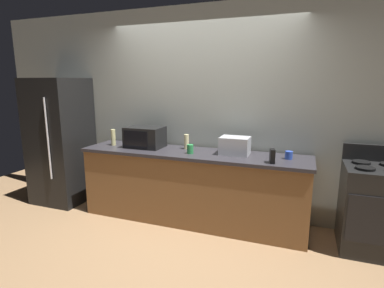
# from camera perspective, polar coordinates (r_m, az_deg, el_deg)

# --- Properties ---
(ground_plane) EXTENTS (8.00, 8.00, 0.00)m
(ground_plane) POSITION_cam_1_polar(r_m,az_deg,el_deg) (3.72, -2.24, -16.48)
(ground_plane) COLOR #93704C
(back_wall) EXTENTS (6.40, 0.10, 2.70)m
(back_wall) POSITION_cam_1_polar(r_m,az_deg,el_deg) (4.06, 2.03, 5.94)
(back_wall) COLOR #9EA399
(back_wall) RESTS_ON ground_plane
(counter_run) EXTENTS (2.84, 0.64, 0.90)m
(counter_run) POSITION_cam_1_polar(r_m,az_deg,el_deg) (3.88, 0.00, -7.96)
(counter_run) COLOR brown
(counter_run) RESTS_ON ground_plane
(refrigerator) EXTENTS (0.72, 0.73, 1.80)m
(refrigerator) POSITION_cam_1_polar(r_m,az_deg,el_deg) (4.85, -23.36, 0.54)
(refrigerator) COLOR black
(refrigerator) RESTS_ON ground_plane
(stove_range) EXTENTS (0.60, 0.61, 1.08)m
(stove_range) POSITION_cam_1_polar(r_m,az_deg,el_deg) (3.73, 30.71, -10.31)
(stove_range) COLOR black
(stove_range) RESTS_ON ground_plane
(microwave) EXTENTS (0.48, 0.35, 0.27)m
(microwave) POSITION_cam_1_polar(r_m,az_deg,el_deg) (4.05, -8.82, 1.28)
(microwave) COLOR black
(microwave) RESTS_ON counter_run
(toaster_oven) EXTENTS (0.34, 0.26, 0.21)m
(toaster_oven) POSITION_cam_1_polar(r_m,az_deg,el_deg) (3.64, 8.03, -0.32)
(toaster_oven) COLOR #B7BABF
(toaster_oven) RESTS_ON counter_run
(cordless_phone) EXTENTS (0.07, 0.12, 0.15)m
(cordless_phone) POSITION_cam_1_polar(r_m,az_deg,el_deg) (3.34, 14.79, -2.20)
(cordless_phone) COLOR black
(cordless_phone) RESTS_ON counter_run
(bottle_hand_soap) EXTENTS (0.06, 0.06, 0.19)m
(bottle_hand_soap) POSITION_cam_1_polar(r_m,az_deg,el_deg) (3.90, -1.04, 0.43)
(bottle_hand_soap) COLOR beige
(bottle_hand_soap) RESTS_ON counter_run
(bottle_vinegar) EXTENTS (0.06, 0.06, 0.22)m
(bottle_vinegar) POSITION_cam_1_polar(r_m,az_deg,el_deg) (4.26, -14.53, 1.21)
(bottle_vinegar) COLOR beige
(bottle_vinegar) RESTS_ON counter_run
(mug_green) EXTENTS (0.08, 0.08, 0.11)m
(mug_green) POSITION_cam_1_polar(r_m,az_deg,el_deg) (3.66, -0.35, -0.96)
(mug_green) COLOR #2D8C47
(mug_green) RESTS_ON counter_run
(mug_blue) EXTENTS (0.08, 0.08, 0.09)m
(mug_blue) POSITION_cam_1_polar(r_m,az_deg,el_deg) (3.57, 17.67, -2.00)
(mug_blue) COLOR #2D4CB2
(mug_blue) RESTS_ON counter_run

